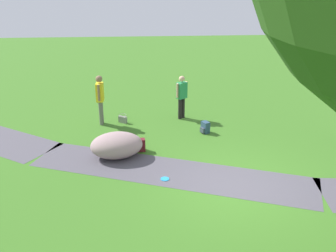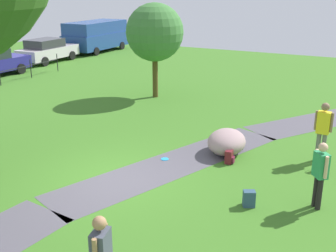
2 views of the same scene
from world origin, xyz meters
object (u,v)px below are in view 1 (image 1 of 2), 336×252
object	(u,v)px
spare_backpack_on_lawn	(205,127)
backpack_by_boulder	(141,145)
woman_with_handbag	(100,96)
handbag_on_grass	(123,119)
frisbee_on_grass	(165,179)
man_near_boulder	(182,94)
lawn_boulder	(117,145)

from	to	relation	value
spare_backpack_on_lawn	backpack_by_boulder	bearing A→B (deg)	29.93
woman_with_handbag	backpack_by_boulder	xyz separation A→B (m)	(-1.40, 2.34, -0.86)
handbag_on_grass	backpack_by_boulder	xyz separation A→B (m)	(-0.64, 2.42, 0.05)
handbag_on_grass	frisbee_on_grass	xyz separation A→B (m)	(-1.28, 4.24, -0.13)
backpack_by_boulder	frisbee_on_grass	world-z (taller)	backpack_by_boulder
woman_with_handbag	man_near_boulder	bearing A→B (deg)	-172.78
lawn_boulder	spare_backpack_on_lawn	world-z (taller)	lawn_boulder
lawn_boulder	frisbee_on_grass	size ratio (longest dim) A/B	7.41
lawn_boulder	backpack_by_boulder	distance (m)	0.81
woman_with_handbag	handbag_on_grass	bearing A→B (deg)	-174.35
lawn_boulder	man_near_boulder	xyz separation A→B (m)	(-2.25, -3.07, 0.57)
man_near_boulder	woman_with_handbag	bearing A→B (deg)	7.22
spare_backpack_on_lawn	man_near_boulder	bearing A→B (deg)	-64.95
man_near_boulder	frisbee_on_grass	world-z (taller)	man_near_boulder
man_near_boulder	frisbee_on_grass	size ratio (longest dim) A/B	7.03
backpack_by_boulder	lawn_boulder	bearing A→B (deg)	26.30
man_near_boulder	handbag_on_grass	xyz separation A→B (m)	(2.19, 0.30, -0.81)
man_near_boulder	spare_backpack_on_lawn	bearing A→B (deg)	115.05
man_near_boulder	lawn_boulder	bearing A→B (deg)	53.68
woman_with_handbag	backpack_by_boulder	size ratio (longest dim) A/B	4.51
spare_backpack_on_lawn	frisbee_on_grass	world-z (taller)	spare_backpack_on_lawn
backpack_by_boulder	frisbee_on_grass	size ratio (longest dim) A/B	1.72
lawn_boulder	frisbee_on_grass	world-z (taller)	lawn_boulder
backpack_by_boulder	frisbee_on_grass	bearing A→B (deg)	109.47
handbag_on_grass	lawn_boulder	bearing A→B (deg)	88.62
lawn_boulder	man_near_boulder	distance (m)	3.85
man_near_boulder	backpack_by_boulder	xyz separation A→B (m)	(1.55, 2.72, -0.75)
backpack_by_boulder	spare_backpack_on_lawn	bearing A→B (deg)	-150.07
handbag_on_grass	spare_backpack_on_lawn	world-z (taller)	spare_backpack_on_lawn
handbag_on_grass	frisbee_on_grass	distance (m)	4.43
frisbee_on_grass	spare_backpack_on_lawn	bearing A→B (deg)	-117.01
woman_with_handbag	backpack_by_boulder	bearing A→B (deg)	120.79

